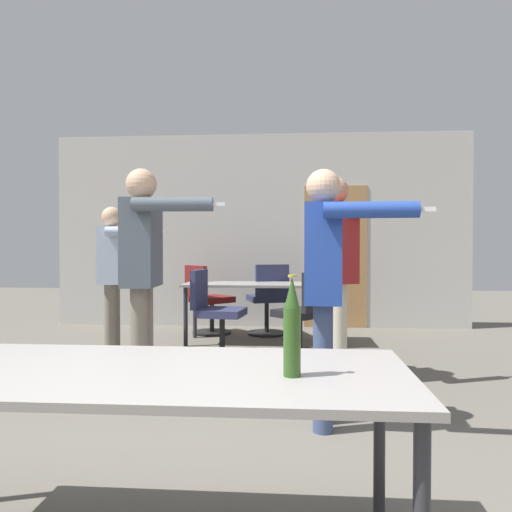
{
  "coord_description": "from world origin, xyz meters",
  "views": [
    {
      "loc": [
        0.5,
        -1.5,
        1.18
      ],
      "look_at": [
        0.2,
        2.45,
        1.1
      ],
      "focal_mm": 35.0,
      "sensor_mm": 36.0,
      "label": 1
    }
  ],
  "objects": [
    {
      "name": "conference_table_near",
      "position": [
        -0.07,
        0.29,
        0.67
      ],
      "size": [
        2.0,
        0.83,
        0.73
      ],
      "color": "gray",
      "rests_on": "ground_plane"
    },
    {
      "name": "back_wall",
      "position": [
        0.03,
        5.81,
        1.4
      ],
      "size": [
        6.05,
        0.12,
        2.81
      ],
      "color": "beige",
      "rests_on": "ground_plane"
    },
    {
      "name": "person_right_polo",
      "position": [
        -1.44,
        3.72,
        0.97
      ],
      "size": [
        0.77,
        0.59,
        1.6
      ],
      "rotation": [
        0.0,
        0.0,
        -1.47
      ],
      "color": "slate",
      "rests_on": "ground_plane"
    },
    {
      "name": "office_chair_near_pushed",
      "position": [
        0.16,
        5.05,
        0.44
      ],
      "size": [
        0.59,
        0.64,
        0.94
      ],
      "rotation": [
        0.0,
        0.0,
        0.33
      ],
      "color": "black",
      "rests_on": "ground_plane"
    },
    {
      "name": "conference_table_far",
      "position": [
        0.12,
        4.53,
        0.66
      ],
      "size": [
        1.88,
        0.67,
        0.73
      ],
      "color": "gray",
      "rests_on": "ground_plane"
    },
    {
      "name": "person_near_casual",
      "position": [
        0.7,
        1.75,
        1.02
      ],
      "size": [
        0.75,
        0.64,
        1.68
      ],
      "rotation": [
        0.0,
        0.0,
        -1.63
      ],
      "color": "#3D4C75",
      "rests_on": "ground_plane"
    },
    {
      "name": "office_chair_mid_tucked",
      "position": [
        -0.35,
        3.85,
        0.43
      ],
      "size": [
        0.58,
        0.52,
        0.92
      ],
      "rotation": [
        0.0,
        0.0,
        4.58
      ],
      "color": "black",
      "rests_on": "ground_plane"
    },
    {
      "name": "person_center_tall",
      "position": [
        0.87,
        2.88,
        1.07
      ],
      "size": [
        0.93,
        0.63,
        1.78
      ],
      "rotation": [
        0.0,
        0.0,
        -1.23
      ],
      "color": "beige",
      "rests_on": "ground_plane"
    },
    {
      "name": "person_left_plaid",
      "position": [
        -0.67,
        2.31,
        1.08
      ],
      "size": [
        0.82,
        0.64,
        1.78
      ],
      "rotation": [
        0.0,
        0.0,
        -1.52
      ],
      "color": "slate",
      "rests_on": "ground_plane"
    },
    {
      "name": "beer_bottle",
      "position": [
        0.49,
        0.23,
        0.89
      ],
      "size": [
        0.06,
        0.06,
        0.35
      ],
      "color": "#2D511E",
      "rests_on": "conference_table_near"
    },
    {
      "name": "office_chair_far_left",
      "position": [
        0.62,
        3.88,
        0.42
      ],
      "size": [
        0.69,
        0.68,
        0.91
      ],
      "rotation": [
        0.0,
        0.0,
        0.8
      ],
      "color": "black",
      "rests_on": "ground_plane"
    },
    {
      "name": "office_chair_far_right",
      "position": [
        -0.65,
        5.07,
        0.43
      ],
      "size": [
        0.68,
        0.68,
        0.92
      ],
      "rotation": [
        0.0,
        0.0,
        5.5
      ],
      "color": "black",
      "rests_on": "ground_plane"
    }
  ]
}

